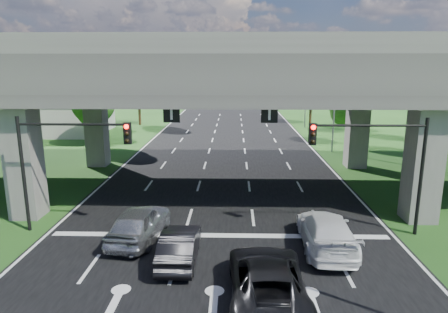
{
  "coord_description": "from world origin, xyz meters",
  "views": [
    {
      "loc": [
        0.72,
        -15.29,
        8.43
      ],
      "look_at": [
        0.09,
        8.91,
        2.9
      ],
      "focal_mm": 32.0,
      "sensor_mm": 36.0,
      "label": 1
    }
  ],
  "objects_px": {
    "signal_right": "(379,154)",
    "car_silver": "(140,223)",
    "streetlight_beyond": "(303,85)",
    "car_white": "(326,231)",
    "streetlight_far": "(331,93)",
    "car_trailing": "(267,280)",
    "car_dark": "(180,246)",
    "signal_left": "(63,153)"
  },
  "relations": [
    {
      "from": "signal_left",
      "to": "car_dark",
      "type": "height_order",
      "value": "signal_left"
    },
    {
      "from": "signal_left",
      "to": "car_trailing",
      "type": "distance_m",
      "value": 11.99
    },
    {
      "from": "streetlight_far",
      "to": "car_silver",
      "type": "height_order",
      "value": "streetlight_far"
    },
    {
      "from": "streetlight_far",
      "to": "car_white",
      "type": "height_order",
      "value": "streetlight_far"
    },
    {
      "from": "signal_right",
      "to": "streetlight_far",
      "type": "distance_m",
      "value": 20.25
    },
    {
      "from": "car_dark",
      "to": "signal_left",
      "type": "bearing_deg",
      "value": -27.27
    },
    {
      "from": "streetlight_far",
      "to": "car_white",
      "type": "bearing_deg",
      "value": -103.05
    },
    {
      "from": "streetlight_beyond",
      "to": "car_white",
      "type": "relative_size",
      "value": 1.77
    },
    {
      "from": "streetlight_beyond",
      "to": "car_white",
      "type": "xyz_separation_m",
      "value": [
        -5.04,
        -37.74,
        -5.0
      ]
    },
    {
      "from": "streetlight_beyond",
      "to": "car_silver",
      "type": "relative_size",
      "value": 2.0
    },
    {
      "from": "car_dark",
      "to": "car_trailing",
      "type": "relative_size",
      "value": 0.74
    },
    {
      "from": "signal_right",
      "to": "car_silver",
      "type": "relative_size",
      "value": 1.2
    },
    {
      "from": "car_dark",
      "to": "car_trailing",
      "type": "height_order",
      "value": "car_trailing"
    },
    {
      "from": "car_dark",
      "to": "signal_right",
      "type": "bearing_deg",
      "value": -161.68
    },
    {
      "from": "streetlight_far",
      "to": "car_trailing",
      "type": "distance_m",
      "value": 27.86
    },
    {
      "from": "streetlight_beyond",
      "to": "car_white",
      "type": "bearing_deg",
      "value": -97.61
    },
    {
      "from": "signal_right",
      "to": "streetlight_beyond",
      "type": "xyz_separation_m",
      "value": [
        2.27,
        36.06,
        1.66
      ]
    },
    {
      "from": "streetlight_far",
      "to": "streetlight_beyond",
      "type": "xyz_separation_m",
      "value": [
        0.0,
        16.0,
        0.0
      ]
    },
    {
      "from": "streetlight_beyond",
      "to": "car_white",
      "type": "height_order",
      "value": "streetlight_beyond"
    },
    {
      "from": "streetlight_beyond",
      "to": "car_silver",
      "type": "distance_m",
      "value": 39.88
    },
    {
      "from": "car_white",
      "to": "signal_left",
      "type": "bearing_deg",
      "value": -4.91
    },
    {
      "from": "signal_right",
      "to": "car_dark",
      "type": "relative_size",
      "value": 1.38
    },
    {
      "from": "car_silver",
      "to": "car_trailing",
      "type": "xyz_separation_m",
      "value": [
        5.86,
        -5.17,
        -0.03
      ]
    },
    {
      "from": "car_silver",
      "to": "car_trailing",
      "type": "distance_m",
      "value": 7.81
    },
    {
      "from": "streetlight_beyond",
      "to": "signal_left",
      "type": "bearing_deg",
      "value": -116.43
    },
    {
      "from": "signal_right",
      "to": "car_white",
      "type": "relative_size",
      "value": 1.06
    },
    {
      "from": "streetlight_far",
      "to": "car_trailing",
      "type": "relative_size",
      "value": 1.69
    },
    {
      "from": "signal_right",
      "to": "car_white",
      "type": "xyz_separation_m",
      "value": [
        -2.77,
        -1.68,
        -3.34
      ]
    },
    {
      "from": "car_white",
      "to": "car_trailing",
      "type": "bearing_deg",
      "value": 57.39
    },
    {
      "from": "car_silver",
      "to": "car_white",
      "type": "height_order",
      "value": "car_silver"
    },
    {
      "from": "streetlight_beyond",
      "to": "car_dark",
      "type": "xyz_separation_m",
      "value": [
        -11.74,
        -39.22,
        -5.1
      ]
    },
    {
      "from": "signal_left",
      "to": "streetlight_beyond",
      "type": "xyz_separation_m",
      "value": [
        17.92,
        36.06,
        1.66
      ]
    },
    {
      "from": "streetlight_beyond",
      "to": "car_trailing",
      "type": "relative_size",
      "value": 1.69
    },
    {
      "from": "streetlight_far",
      "to": "car_dark",
      "type": "height_order",
      "value": "streetlight_far"
    },
    {
      "from": "car_dark",
      "to": "streetlight_beyond",
      "type": "bearing_deg",
      "value": -106.82
    },
    {
      "from": "streetlight_far",
      "to": "signal_left",
      "type": "bearing_deg",
      "value": -131.78
    },
    {
      "from": "streetlight_beyond",
      "to": "car_dark",
      "type": "bearing_deg",
      "value": -106.67
    },
    {
      "from": "streetlight_beyond",
      "to": "car_dark",
      "type": "height_order",
      "value": "streetlight_beyond"
    },
    {
      "from": "streetlight_beyond",
      "to": "car_trailing",
      "type": "xyz_separation_m",
      "value": [
        -8.16,
        -42.17,
        -5.0
      ]
    },
    {
      "from": "signal_right",
      "to": "car_trailing",
      "type": "bearing_deg",
      "value": -133.91
    },
    {
      "from": "signal_left",
      "to": "streetlight_beyond",
      "type": "bearing_deg",
      "value": 63.57
    },
    {
      "from": "car_dark",
      "to": "car_trailing",
      "type": "bearing_deg",
      "value": 140.38
    }
  ]
}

